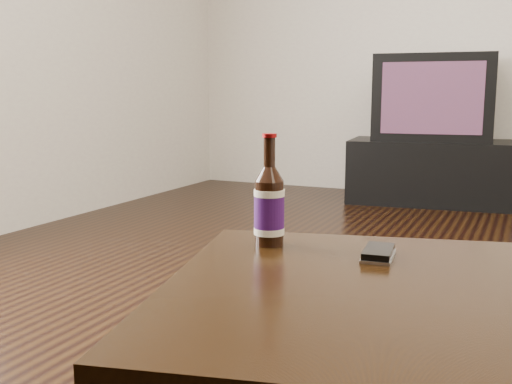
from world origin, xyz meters
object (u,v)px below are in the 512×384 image
at_px(beer_bottle, 269,206).
at_px(phone, 378,253).
at_px(tv, 433,98).
at_px(tv_stand, 430,172).

relative_size(beer_bottle, phone, 2.04).
bearing_deg(phone, beer_bottle, 172.69).
bearing_deg(tv, tv_stand, 90.00).
distance_m(tv, beer_bottle, 3.23).
height_order(tv, phone, tv).
bearing_deg(tv, beer_bottle, -93.31).
xyz_separation_m(tv_stand, phone, (0.39, -3.23, 0.24)).
bearing_deg(phone, tv_stand, 90.72).
distance_m(tv_stand, beer_bottle, 3.24).
xyz_separation_m(tv_stand, beer_bottle, (0.16, -3.22, 0.32)).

